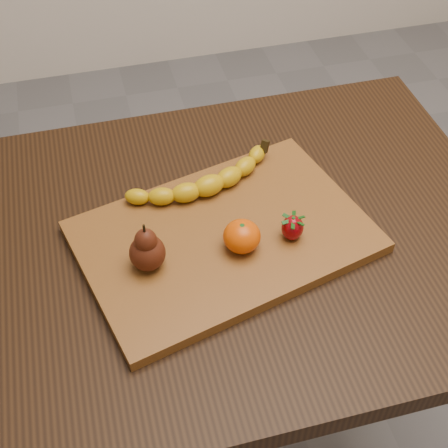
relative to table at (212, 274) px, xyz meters
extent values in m
plane|color=slate|center=(0.00, 0.00, -0.66)|extent=(3.50, 3.50, 0.00)
cube|color=black|center=(0.00, 0.00, 0.08)|extent=(1.00, 0.70, 0.04)
cylinder|color=black|center=(0.45, 0.30, -0.30)|extent=(0.05, 0.05, 0.72)
cube|color=brown|center=(0.02, -0.02, 0.11)|extent=(0.51, 0.40, 0.02)
ellipsoid|color=#D44802|center=(0.04, -0.05, 0.14)|extent=(0.06, 0.06, 0.05)
camera|label=1|loc=(-0.15, -0.67, 0.85)|focal=50.00mm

